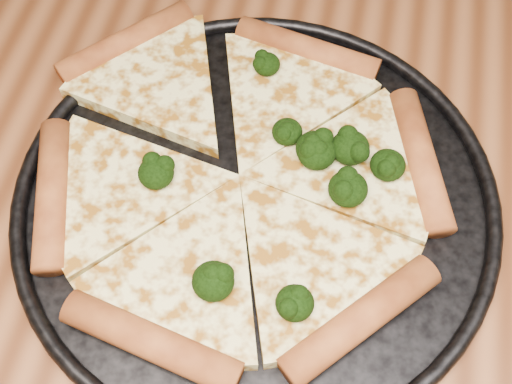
# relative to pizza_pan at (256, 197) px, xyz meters

# --- Properties ---
(pizza_pan) EXTENTS (0.41, 0.41, 0.02)m
(pizza_pan) POSITION_rel_pizza_pan_xyz_m (0.00, 0.00, 0.00)
(pizza_pan) COLOR black
(pizza_pan) RESTS_ON dining_table
(pizza) EXTENTS (0.38, 0.37, 0.03)m
(pizza) POSITION_rel_pizza_pan_xyz_m (-0.02, 0.01, 0.01)
(pizza) COLOR #FFF29C
(pizza) RESTS_ON pizza_pan
(broccoli_florets) EXTENTS (0.22, 0.25, 0.03)m
(broccoli_florets) POSITION_rel_pizza_pan_xyz_m (0.03, 0.01, 0.02)
(broccoli_florets) COLOR black
(broccoli_florets) RESTS_ON pizza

